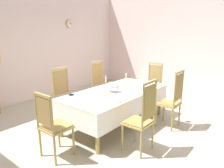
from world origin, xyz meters
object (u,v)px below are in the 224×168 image
object	(u,v)px
chair_head_east	(153,84)
bowl_far_right	(71,95)
chair_north_a	(65,95)
bowl_far_left	(117,101)
dining_table	(116,94)
bowl_near_left	(145,89)
chair_north_b	(101,85)
spoon_primary	(147,89)
chair_head_west	(52,124)
candlestick_east	(126,82)
bowl_near_right	(148,87)
chair_south_a	(142,117)
soup_tureen	(113,87)
mounted_clock	(70,24)
candlestick_west	(106,87)
chair_south_b	(172,99)
spoon_secondary	(149,87)

from	to	relation	value
chair_head_east	bowl_far_right	xyz separation A→B (m)	(-2.48, 0.44, 0.17)
chair_north_a	bowl_far_left	xyz separation A→B (m)	(0.03, -1.43, 0.16)
dining_table	bowl_near_left	distance (m)	0.63
chair_north_b	bowl_near_left	world-z (taller)	chair_north_b
bowl_near_left	spoon_primary	bearing A→B (deg)	14.00
chair_head_west	candlestick_east	distance (m)	1.98
bowl_near_right	candlestick_east	bearing A→B (deg)	124.68
chair_south_a	chair_head_east	xyz separation A→B (m)	(2.22, 0.98, -0.02)
dining_table	chair_head_west	size ratio (longest dim) A/B	2.25
bowl_far_left	bowl_near_left	bearing A→B (deg)	-0.30
soup_tureen	mounted_clock	world-z (taller)	mounted_clock
bowl_far_left	spoon_primary	world-z (taller)	bowl_far_left
chair_north_b	bowl_far_right	world-z (taller)	chair_north_b
candlestick_west	soup_tureen	bearing A→B (deg)	0.00
chair_south_b	mounted_clock	size ratio (longest dim) A/B	4.51
bowl_far_left	mounted_clock	xyz separation A→B (m)	(1.92, 3.47, 1.48)
bowl_far_right	spoon_primary	xyz separation A→B (m)	(1.38, -0.87, -0.01)
candlestick_east	bowl_near_right	size ratio (longest dim) A/B	2.16
chair_head_west	bowl_far_right	distance (m)	0.91
chair_south_a	bowl_far_left	size ratio (longest dim) A/B	7.42
chair_north_b	bowl_far_left	size ratio (longest dim) A/B	7.47
chair_head_east	spoon_primary	world-z (taller)	chair_head_east
chair_south_a	mounted_clock	xyz separation A→B (m)	(1.95, 4.01, 1.63)
chair_north_b	candlestick_east	distance (m)	1.05
chair_north_b	soup_tureen	size ratio (longest dim) A/B	4.32
bowl_near_left	bowl_near_right	world-z (taller)	same
dining_table	bowl_far_right	world-z (taller)	bowl_far_right
candlestick_west	bowl_near_left	xyz separation A→B (m)	(0.77, -0.45, -0.14)
candlestick_east	mounted_clock	bearing A→B (deg)	71.51
chair_head_east	chair_north_b	bearing A→B (deg)	45.97
candlestick_east	mounted_clock	world-z (taller)	mounted_clock
soup_tureen	bowl_far_left	size ratio (longest dim) A/B	1.73
chair_head_west	candlestick_east	world-z (taller)	chair_head_west
chair_head_east	chair_south_b	bearing A→B (deg)	133.99
bowl_near_left	bowl_far_right	distance (m)	1.56
dining_table	chair_head_east	distance (m)	1.63
soup_tureen	bowl_near_left	xyz separation A→B (m)	(0.53, -0.45, -0.09)
chair_south_b	mounted_clock	bearing A→B (deg)	79.41
chair_south_a	bowl_near_right	distance (m)	1.36
dining_table	chair_south_a	xyz separation A→B (m)	(-0.60, -0.98, -0.06)
chair_north_b	spoon_primary	bearing A→B (deg)	86.97
candlestick_west	chair_south_a	bearing A→B (deg)	-104.52
chair_head_east	soup_tureen	size ratio (longest dim) A/B	4.07
dining_table	soup_tureen	bearing A→B (deg)	180.00
chair_north_a	candlestick_east	bearing A→B (deg)	133.66
soup_tureen	spoon_secondary	size ratio (longest dim) A/B	1.65
candlestick_east	spoon_primary	xyz separation A→B (m)	(0.19, -0.42, -0.12)
chair_north_a	spoon_primary	bearing A→B (deg)	128.70
bowl_far_left	mounted_clock	distance (m)	4.23
chair_head_west	bowl_near_right	world-z (taller)	chair_head_west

